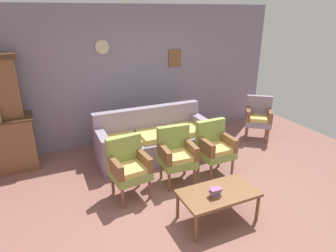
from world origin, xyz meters
The scene contains 10 objects.
ground_plane centered at (0.00, 0.00, 0.00)m, with size 7.68×7.68×0.00m, color #84564C.
wall_back_with_decor centered at (0.00, 2.63, 1.35)m, with size 6.40×0.09×2.70m.
side_cabinet centered at (-2.53, 2.25, 0.47)m, with size 1.16×0.55×0.93m.
floral_couch centered at (0.01, 1.62, 0.32)m, with size 2.09×0.83×0.90m.
armchair_near_couch_end centered at (-0.79, 0.62, 0.50)m, with size 0.57×0.54×0.90m.
armchair_row_middle centered at (0.01, 0.68, 0.50)m, with size 0.56×0.53×0.90m.
armchair_near_cabinet centered at (0.71, 0.66, 0.50)m, with size 0.52×0.49×0.90m.
wingback_chair_by_fireplace centered at (2.36, 1.50, 0.50)m, with size 0.71×0.71×0.90m.
coffee_table centered at (0.08, -0.39, 0.38)m, with size 1.00×0.56×0.42m.
book_stack_on_table centered at (-0.01, -0.46, 0.48)m, with size 0.15×0.10×0.11m.
Camera 1 is at (-1.85, -3.01, 2.58)m, focal length 31.48 mm.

